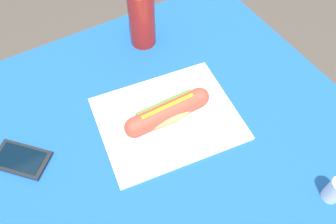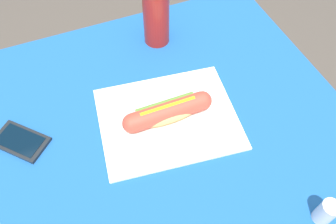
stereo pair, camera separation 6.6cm
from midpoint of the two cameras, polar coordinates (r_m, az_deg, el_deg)
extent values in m
cylinder|color=brown|center=(1.33, -21.20, -6.96)|extent=(0.07, 0.07, 0.73)
cylinder|color=brown|center=(1.41, 9.14, 2.98)|extent=(0.07, 0.07, 0.73)
cube|color=brown|center=(0.83, -0.07, -4.76)|extent=(0.92, 0.82, 0.03)
cube|color=#19519E|center=(0.81, -0.07, -4.15)|extent=(0.98, 0.88, 0.00)
cube|color=white|center=(0.84, 2.26, -1.21)|extent=(0.36, 0.31, 0.01)
ellipsoid|color=tan|center=(0.82, 2.31, -0.28)|extent=(0.17, 0.06, 0.04)
cylinder|color=#B24233|center=(0.81, 2.32, -0.09)|extent=(0.18, 0.05, 0.05)
sphere|color=#B24233|center=(0.84, 7.98, 1.76)|extent=(0.05, 0.05, 0.05)
sphere|color=#B24233|center=(0.79, -3.66, -2.04)|extent=(0.05, 0.05, 0.05)
cube|color=yellow|center=(0.80, 2.37, 0.82)|extent=(0.14, 0.01, 0.00)
cylinder|color=#568433|center=(0.81, 1.87, 1.17)|extent=(0.15, 0.02, 0.02)
cube|color=black|center=(0.86, -21.37, -4.70)|extent=(0.14, 0.14, 0.01)
cube|color=black|center=(0.85, -21.47, -4.52)|extent=(0.11, 0.12, 0.00)
cylinder|color=maroon|center=(0.97, 0.04, 15.54)|extent=(0.07, 0.07, 0.17)
cylinder|color=silver|center=(0.78, 27.18, -14.80)|extent=(0.04, 0.04, 0.06)
camera|label=1|loc=(0.03, -87.67, 3.24)|focal=36.56mm
camera|label=2|loc=(0.03, 92.33, -3.24)|focal=36.56mm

